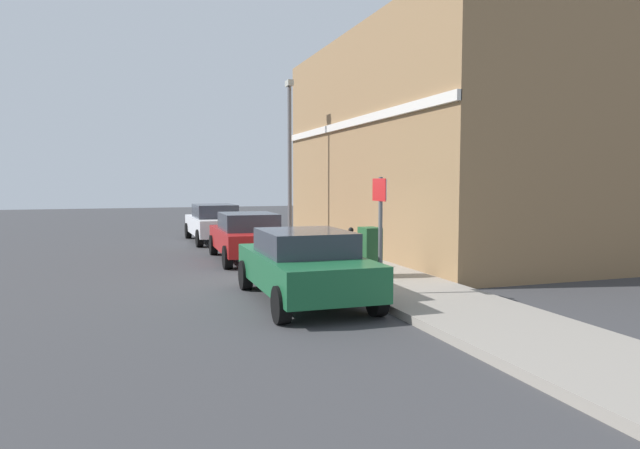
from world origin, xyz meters
TOP-DOWN VIEW (x-y plane):
  - ground at (0.00, 0.00)m, footprint 80.00×80.00m
  - sidewalk at (2.02, 6.00)m, footprint 2.37×30.00m
  - corner_building at (7.06, 4.51)m, footprint 7.83×13.02m
  - car_green at (-0.30, -2.04)m, footprint 1.98×4.26m
  - car_red at (-0.22, 4.04)m, footprint 1.92×4.23m
  - car_white at (-0.43, 9.57)m, footprint 1.89×4.47m
  - utility_cabinet at (1.73, -0.59)m, footprint 0.46×0.61m
  - bollard_near_cabinet at (1.83, 0.84)m, footprint 0.14×0.14m
  - street_sign at (1.10, -2.51)m, footprint 0.08×0.60m
  - lamppost at (1.85, 6.70)m, footprint 0.20×0.44m

SIDE VIEW (x-z plane):
  - ground at x=0.00m, z-range 0.00..0.00m
  - sidewalk at x=2.02m, z-range 0.00..0.15m
  - utility_cabinet at x=1.73m, z-range 0.11..1.26m
  - bollard_near_cabinet at x=1.83m, z-range 0.19..1.22m
  - car_green at x=-0.30m, z-range 0.04..1.44m
  - car_red at x=-0.22m, z-range 0.03..1.46m
  - car_white at x=-0.43m, z-range 0.03..1.50m
  - street_sign at x=1.10m, z-range 0.51..2.81m
  - lamppost at x=1.85m, z-range 0.44..6.16m
  - corner_building at x=7.06m, z-range 0.00..7.15m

